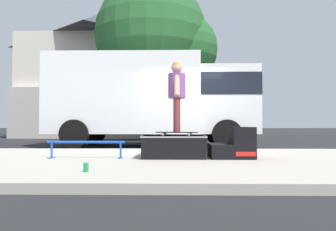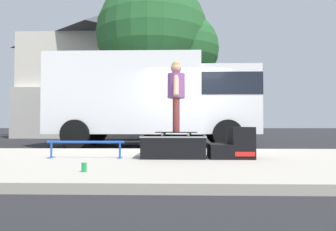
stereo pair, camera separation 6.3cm
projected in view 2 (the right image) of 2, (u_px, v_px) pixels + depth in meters
name	position (u px, v px, depth m)	size (l,w,h in m)	color
ground_plane	(190.00, 152.00, 8.83)	(140.00, 140.00, 0.00)	black
sidewalk_slab	(197.00, 162.00, 5.83)	(50.00, 5.00, 0.12)	#A8A093
skate_box	(173.00, 146.00, 6.06)	(1.18, 0.82, 0.41)	black
kicker_ramp	(234.00, 145.00, 6.03)	(0.79, 0.83, 0.57)	black
grind_rail	(86.00, 145.00, 5.98)	(1.44, 0.28, 0.32)	blue
skateboard	(176.00, 133.00, 6.07)	(0.80, 0.35, 0.07)	black
skater_kid	(176.00, 90.00, 6.10)	(0.33, 0.69, 1.34)	brown
soda_can	(84.00, 167.00, 4.20)	(0.07, 0.07, 0.13)	#198C3F
box_truck	(154.00, 97.00, 11.11)	(6.91, 2.63, 3.05)	white
street_tree_main	(159.00, 39.00, 15.32)	(5.78, 5.26, 7.62)	brown
house_behind	(108.00, 73.00, 21.60)	(9.54, 8.22, 8.40)	beige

